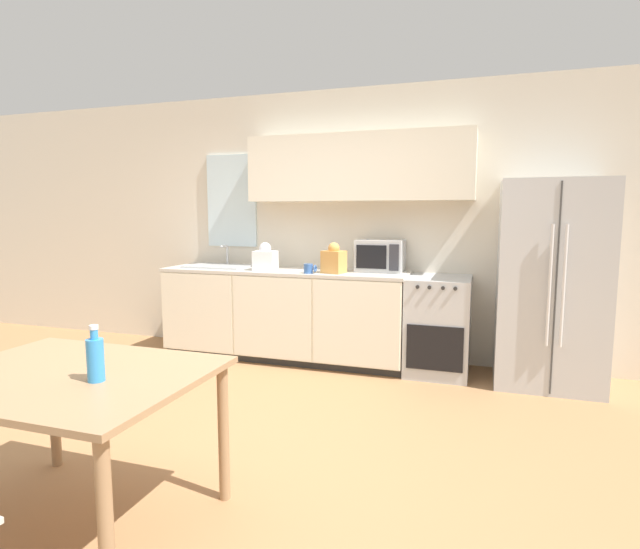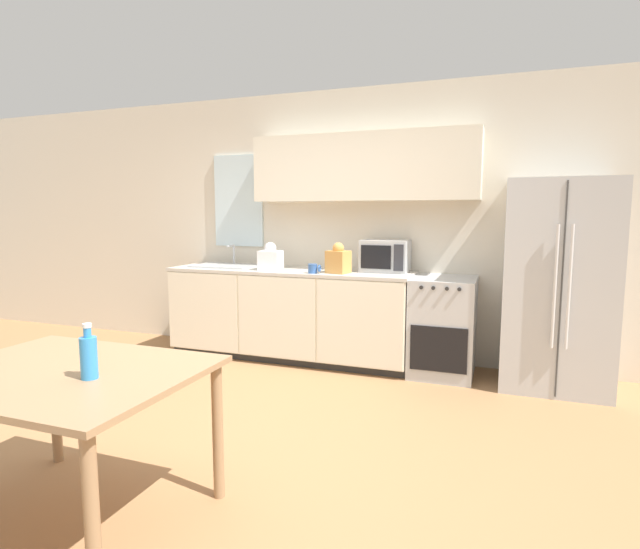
{
  "view_description": "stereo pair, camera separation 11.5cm",
  "coord_description": "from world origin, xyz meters",
  "views": [
    {
      "loc": [
        1.47,
        -2.69,
        1.48
      ],
      "look_at": [
        0.4,
        0.56,
        1.05
      ],
      "focal_mm": 28.0,
      "sensor_mm": 36.0,
      "label": 1
    },
    {
      "loc": [
        1.58,
        -2.66,
        1.48
      ],
      "look_at": [
        0.4,
        0.56,
        1.05
      ],
      "focal_mm": 28.0,
      "sensor_mm": 36.0,
      "label": 2
    }
  ],
  "objects": [
    {
      "name": "refrigerator",
      "position": [
        2.02,
        1.89,
        0.87
      ],
      "size": [
        0.85,
        0.73,
        1.75
      ],
      "color": "silver",
      "rests_on": "ground_plane"
    },
    {
      "name": "ground_plane",
      "position": [
        0.0,
        0.0,
        0.0
      ],
      "size": [
        12.0,
        12.0,
        0.0
      ],
      "primitive_type": "plane",
      "color": "#9E7047"
    },
    {
      "name": "grocery_bag_1",
      "position": [
        0.14,
        1.78,
        1.04
      ],
      "size": [
        0.23,
        0.21,
        0.29
      ],
      "rotation": [
        0.0,
        0.0,
        -0.25
      ],
      "color": "#DB994C",
      "rests_on": "kitchen_counter"
    },
    {
      "name": "wall_back",
      "position": [
        0.04,
        2.23,
        1.46
      ],
      "size": [
        12.0,
        0.38,
        2.7
      ],
      "color": "beige",
      "rests_on": "ground_plane"
    },
    {
      "name": "kitchen_counter",
      "position": [
        -0.42,
        1.91,
        0.46
      ],
      "size": [
        2.49,
        0.67,
        0.91
      ],
      "color": "#333333",
      "rests_on": "ground_plane"
    },
    {
      "name": "kitchen_sink",
      "position": [
        -1.16,
        1.92,
        0.92
      ],
      "size": [
        0.65,
        0.44,
        0.22
      ],
      "color": "#B7BABC",
      "rests_on": "kitchen_counter"
    },
    {
      "name": "microwave",
      "position": [
        0.53,
        2.04,
        1.06
      ],
      "size": [
        0.45,
        0.33,
        0.31
      ],
      "color": "#B7BABC",
      "rests_on": "kitchen_counter"
    },
    {
      "name": "oven_range",
      "position": [
        1.1,
        1.92,
        0.45
      ],
      "size": [
        0.56,
        0.66,
        0.89
      ],
      "color": "#B7BABC",
      "rests_on": "ground_plane"
    },
    {
      "name": "drink_bottle",
      "position": [
        -0.11,
        -1.01,
        0.85
      ],
      "size": [
        0.07,
        0.07,
        0.25
      ],
      "color": "#338CD8",
      "rests_on": "dining_table"
    },
    {
      "name": "coffee_mug",
      "position": [
        -0.08,
        1.68,
        0.96
      ],
      "size": [
        0.12,
        0.09,
        0.09
      ],
      "color": "#335999",
      "rests_on": "kitchen_counter"
    },
    {
      "name": "grocery_bag_0",
      "position": [
        -0.57,
        1.79,
        1.03
      ],
      "size": [
        0.22,
        0.19,
        0.28
      ],
      "rotation": [
        0.0,
        0.0,
        0.06
      ],
      "color": "white",
      "rests_on": "kitchen_counter"
    },
    {
      "name": "dining_table",
      "position": [
        -0.31,
        -0.96,
        0.66
      ],
      "size": [
        1.23,
        0.96,
        0.75
      ],
      "color": "#997551",
      "rests_on": "ground_plane"
    }
  ]
}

